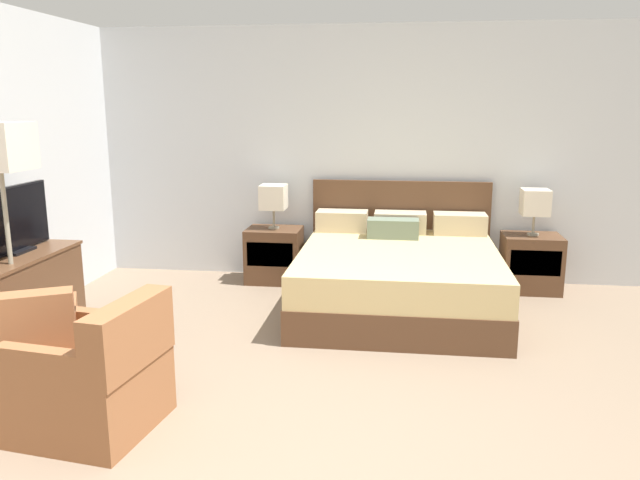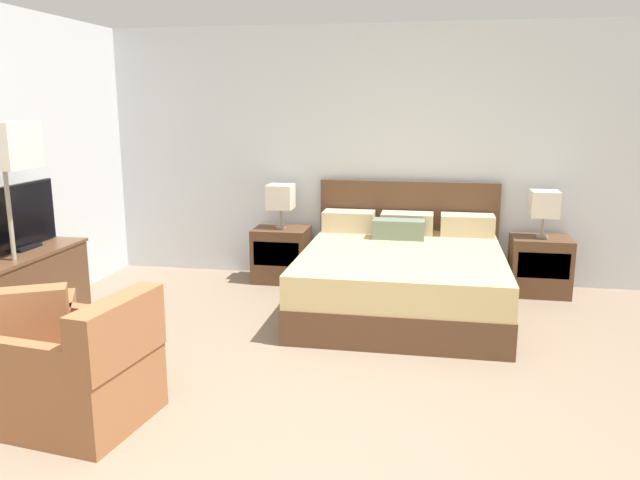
% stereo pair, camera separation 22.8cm
% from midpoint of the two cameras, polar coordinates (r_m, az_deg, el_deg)
% --- Properties ---
extents(ground_plane, '(11.12, 11.12, 0.00)m').
position_cam_midpoint_polar(ground_plane, '(3.26, -7.05, -20.93)').
color(ground_plane, '#84705B').
extents(wall_back, '(6.24, 0.06, 2.56)m').
position_cam_midpoint_polar(wall_back, '(6.43, 1.07, 7.81)').
color(wall_back, silver).
rests_on(wall_back, ground).
extents(bed, '(1.79, 2.00, 1.03)m').
position_cam_midpoint_polar(bed, '(5.56, 6.02, -3.20)').
color(bed, brown).
rests_on(bed, ground).
extents(nightstand_left, '(0.54, 0.44, 0.55)m').
position_cam_midpoint_polar(nightstand_left, '(6.39, -5.22, -1.36)').
color(nightstand_left, brown).
rests_on(nightstand_left, ground).
extents(nightstand_right, '(0.54, 0.44, 0.55)m').
position_cam_midpoint_polar(nightstand_right, '(6.34, 17.74, -2.02)').
color(nightstand_right, brown).
rests_on(nightstand_right, ground).
extents(table_lamp_left, '(0.25, 0.25, 0.44)m').
position_cam_midpoint_polar(table_lamp_left, '(6.28, -5.32, 3.88)').
color(table_lamp_left, gray).
rests_on(table_lamp_left, nightstand_left).
extents(table_lamp_right, '(0.25, 0.25, 0.44)m').
position_cam_midpoint_polar(table_lamp_right, '(6.23, 18.09, 3.26)').
color(table_lamp_right, gray).
rests_on(table_lamp_right, nightstand_right).
extents(dresser, '(0.56, 1.11, 0.71)m').
position_cam_midpoint_polar(dresser, '(5.20, -27.40, -4.91)').
color(dresser, brown).
rests_on(dresser, ground).
extents(tv, '(0.18, 0.84, 0.49)m').
position_cam_midpoint_polar(tv, '(5.15, -27.42, 1.56)').
color(tv, black).
rests_on(tv, dresser).
extents(armchair_by_window, '(0.92, 0.93, 0.76)m').
position_cam_midpoint_polar(armchair_by_window, '(4.24, -27.24, -9.81)').
color(armchair_by_window, '#935B38').
rests_on(armchair_by_window, ground).
extents(armchair_companion, '(0.77, 0.77, 0.76)m').
position_cam_midpoint_polar(armchair_companion, '(3.78, -21.45, -11.92)').
color(armchair_companion, '#935B38').
rests_on(armchair_companion, ground).
extents(floor_lamp, '(0.36, 0.36, 1.67)m').
position_cam_midpoint_polar(floor_lamp, '(4.73, -28.49, 6.47)').
color(floor_lamp, gray).
rests_on(floor_lamp, ground).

